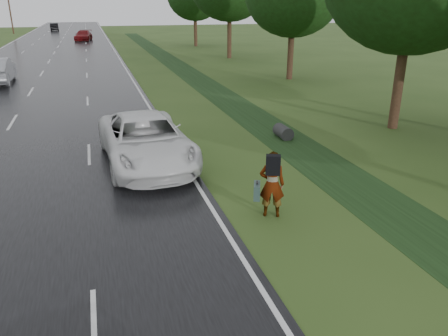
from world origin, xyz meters
TOP-DOWN VIEW (x-y plane):
  - road at (0.00, 45.00)m, footprint 14.00×180.00m
  - edge_stripe_east at (6.75, 45.00)m, footprint 0.12×180.00m
  - center_line at (0.00, 45.00)m, footprint 0.12×180.00m
  - drainage_ditch at (11.50, 18.71)m, footprint 2.20×120.00m
  - utility_pole_distant at (-9.20, 85.00)m, footprint 1.60×0.26m
  - pedestrian at (8.17, 3.35)m, footprint 0.90×0.93m
  - white_pickup at (5.50, 8.39)m, footprint 3.17×6.28m
  - far_car_red at (3.21, 64.99)m, footprint 2.93×5.39m
  - far_car_dark at (-2.48, 92.44)m, footprint 1.71×4.47m

SIDE VIEW (x-z plane):
  - road at x=0.00m, z-range 0.00..0.04m
  - drainage_ditch at x=11.50m, z-range -0.24..0.32m
  - edge_stripe_east at x=6.75m, z-range 0.04..0.05m
  - center_line at x=0.00m, z-range 0.04..0.05m
  - far_car_dark at x=-2.48m, z-range 0.04..1.50m
  - far_car_red at x=3.21m, z-range 0.04..1.52m
  - white_pickup at x=5.50m, z-range 0.04..1.74m
  - pedestrian at x=8.17m, z-range 0.03..1.87m
  - utility_pole_distant at x=-9.20m, z-range 0.20..10.20m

